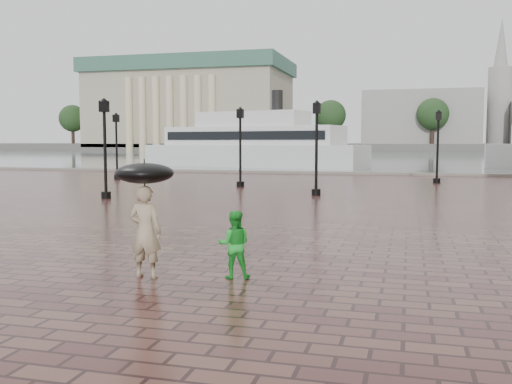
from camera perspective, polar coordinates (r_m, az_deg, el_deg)
ground at (r=15.26m, az=-13.80°, el=-4.79°), size 300.00×300.00×0.00m
harbour_water at (r=105.45m, az=11.07°, el=3.57°), size 240.00×240.00×0.00m
quay_edge at (r=45.82m, az=5.85°, el=1.81°), size 80.00×0.60×0.30m
far_shore at (r=173.32m, az=12.65°, el=4.42°), size 300.00×60.00×2.00m
museum at (r=170.00m, az=-6.59°, el=8.85°), size 57.00×32.50×26.00m
far_trees at (r=151.49m, az=12.36°, el=7.53°), size 188.00×8.00×13.50m
street_lamps at (r=32.02m, az=-1.10°, el=4.62°), size 21.44×14.44×4.40m
adult_pedestrian at (r=10.98m, az=-10.99°, el=-3.91°), size 0.64×0.43×1.75m
child_pedestrian at (r=10.77m, az=-2.19°, el=-5.27°), size 0.73×0.63×1.28m
ferry_near at (r=58.56m, az=-0.34°, el=4.79°), size 24.00×10.70×7.65m
umbrella at (r=10.87m, az=-11.09°, el=1.85°), size 1.10×1.10×1.16m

